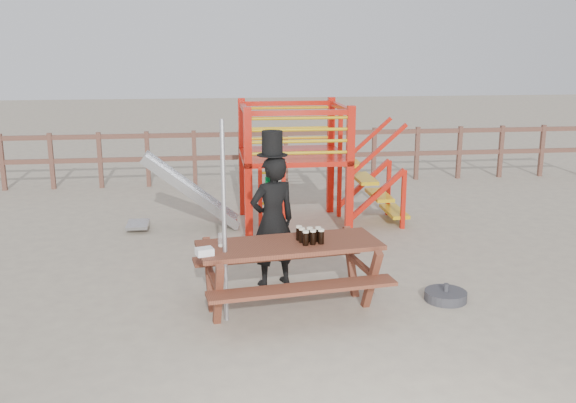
{
  "coord_description": "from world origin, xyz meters",
  "views": [
    {
      "loc": [
        -1.2,
        -6.89,
        3.03
      ],
      "look_at": [
        -0.23,
        0.8,
        1.11
      ],
      "focal_mm": 40.0,
      "sensor_mm": 36.0,
      "label": 1
    }
  ],
  "objects": [
    {
      "name": "stout_pints",
      "position": [
        -0.08,
        0.04,
        0.89
      ],
      "size": [
        0.3,
        0.28,
        0.17
      ],
      "color": "black",
      "rests_on": "picnic_table"
    },
    {
      "name": "metal_pole",
      "position": [
        -1.05,
        -0.17,
        1.13
      ],
      "size": [
        0.05,
        0.05,
        2.26
      ],
      "primitive_type": "cylinder",
      "color": "#B2B2B7",
      "rests_on": "ground"
    },
    {
      "name": "parasol_base",
      "position": [
        1.6,
        0.07,
        0.06
      ],
      "size": [
        0.51,
        0.51,
        0.22
      ],
      "color": "#333337",
      "rests_on": "ground"
    },
    {
      "name": "back_fence",
      "position": [
        0.0,
        7.0,
        0.74
      ],
      "size": [
        15.09,
        0.09,
        1.2
      ],
      "color": "brown",
      "rests_on": "ground"
    },
    {
      "name": "empty_glasses",
      "position": [
        -1.09,
        0.03,
        0.88
      ],
      "size": [
        0.07,
        0.07,
        0.15
      ],
      "color": "silver",
      "rests_on": "picnic_table"
    },
    {
      "name": "picnic_table",
      "position": [
        -0.31,
        0.06,
        0.51
      ],
      "size": [
        2.26,
        1.7,
        0.81
      ],
      "rotation": [
        0.0,
        0.0,
        0.14
      ],
      "color": "brown",
      "rests_on": "ground"
    },
    {
      "name": "playground_fort",
      "position": [
        0.12,
        3.58,
        1.07
      ],
      "size": [
        4.71,
        1.84,
        2.1
      ],
      "color": "red",
      "rests_on": "ground"
    },
    {
      "name": "man_with_hat",
      "position": [
        -0.42,
        0.87,
        0.89
      ],
      "size": [
        0.72,
        0.59,
        1.99
      ],
      "rotation": [
        0.0,
        0.0,
        3.5
      ],
      "color": "black",
      "rests_on": "ground"
    },
    {
      "name": "ground",
      "position": [
        0.0,
        0.0,
        0.0
      ],
      "size": [
        60.0,
        60.0,
        0.0
      ],
      "primitive_type": "plane",
      "color": "tan",
      "rests_on": "ground"
    },
    {
      "name": "paper_bag",
      "position": [
        -1.27,
        -0.26,
        0.85
      ],
      "size": [
        0.21,
        0.19,
        0.08
      ],
      "primitive_type": "cube",
      "rotation": [
        0.0,
        0.0,
        0.3
      ],
      "color": "white",
      "rests_on": "picnic_table"
    }
  ]
}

